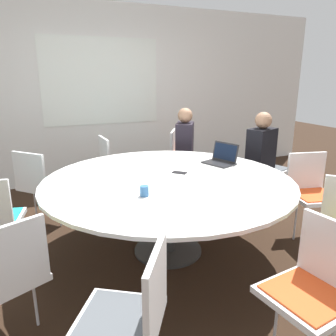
{
  "coord_description": "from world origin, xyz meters",
  "views": [
    {
      "loc": [
        -1.14,
        -2.62,
        1.66
      ],
      "look_at": [
        0.0,
        0.0,
        0.84
      ],
      "focal_mm": 35.0,
      "sensor_mm": 36.0,
      "label": 1
    }
  ],
  "objects_px": {
    "chair_1": "(182,154)",
    "chair_9": "(311,188)",
    "chair_3": "(40,181)",
    "person_0": "(262,153)",
    "chair_5": "(5,272)",
    "chair_7": "(315,283)",
    "laptop": "(221,158)",
    "chair_2": "(114,163)",
    "chair_0": "(265,164)",
    "chair_6": "(131,312)",
    "coffee_cup": "(144,191)",
    "person_1": "(186,145)",
    "cell_phone": "(180,173)"
  },
  "relations": [
    {
      "from": "chair_1",
      "to": "chair_9",
      "type": "distance_m",
      "value": 1.95
    },
    {
      "from": "chair_1",
      "to": "chair_3",
      "type": "xyz_separation_m",
      "value": [
        -1.97,
        -0.5,
        0.0
      ]
    },
    {
      "from": "person_0",
      "to": "chair_5",
      "type": "bearing_deg",
      "value": 3.26
    },
    {
      "from": "chair_7",
      "to": "laptop",
      "type": "bearing_deg",
      "value": -22.54
    },
    {
      "from": "chair_1",
      "to": "chair_2",
      "type": "height_order",
      "value": "same"
    },
    {
      "from": "chair_1",
      "to": "chair_7",
      "type": "height_order",
      "value": "same"
    },
    {
      "from": "person_0",
      "to": "laptop",
      "type": "relative_size",
      "value": 3.25
    },
    {
      "from": "chair_0",
      "to": "chair_1",
      "type": "relative_size",
      "value": 1.0
    },
    {
      "from": "chair_1",
      "to": "chair_3",
      "type": "relative_size",
      "value": 1.0
    },
    {
      "from": "chair_1",
      "to": "chair_3",
      "type": "height_order",
      "value": "same"
    },
    {
      "from": "chair_3",
      "to": "chair_6",
      "type": "distance_m",
      "value": 2.39
    },
    {
      "from": "chair_7",
      "to": "coffee_cup",
      "type": "bearing_deg",
      "value": 20.42
    },
    {
      "from": "laptop",
      "to": "chair_6",
      "type": "bearing_deg",
      "value": -63.48
    },
    {
      "from": "chair_3",
      "to": "chair_9",
      "type": "bearing_deg",
      "value": 19.52
    },
    {
      "from": "person_1",
      "to": "coffee_cup",
      "type": "distance_m",
      "value": 2.05
    },
    {
      "from": "laptop",
      "to": "cell_phone",
      "type": "distance_m",
      "value": 0.59
    },
    {
      "from": "person_0",
      "to": "chair_7",
      "type": "bearing_deg",
      "value": 38.81
    },
    {
      "from": "chair_1",
      "to": "person_1",
      "type": "distance_m",
      "value": 0.32
    },
    {
      "from": "chair_0",
      "to": "chair_3",
      "type": "height_order",
      "value": "same"
    },
    {
      "from": "laptop",
      "to": "chair_9",
      "type": "bearing_deg",
      "value": 33.76
    },
    {
      "from": "chair_2",
      "to": "laptop",
      "type": "bearing_deg",
      "value": 32.6
    },
    {
      "from": "chair_7",
      "to": "person_1",
      "type": "bearing_deg",
      "value": -18.95
    },
    {
      "from": "coffee_cup",
      "to": "laptop",
      "type": "bearing_deg",
      "value": 28.88
    },
    {
      "from": "person_1",
      "to": "laptop",
      "type": "height_order",
      "value": "person_1"
    },
    {
      "from": "chair_5",
      "to": "laptop",
      "type": "xyz_separation_m",
      "value": [
        2.09,
        0.95,
        0.26
      ]
    },
    {
      "from": "chair_7",
      "to": "chair_6",
      "type": "bearing_deg",
      "value": 72.49
    },
    {
      "from": "chair_2",
      "to": "laptop",
      "type": "height_order",
      "value": "laptop"
    },
    {
      "from": "coffee_cup",
      "to": "chair_0",
      "type": "bearing_deg",
      "value": 26.4
    },
    {
      "from": "chair_7",
      "to": "person_0",
      "type": "height_order",
      "value": "person_0"
    },
    {
      "from": "chair_0",
      "to": "chair_5",
      "type": "bearing_deg",
      "value": 4.46
    },
    {
      "from": "person_1",
      "to": "cell_phone",
      "type": "relative_size",
      "value": 8.23
    },
    {
      "from": "chair_3",
      "to": "chair_6",
      "type": "relative_size",
      "value": 1.0
    },
    {
      "from": "chair_0",
      "to": "person_1",
      "type": "distance_m",
      "value": 1.08
    },
    {
      "from": "chair_2",
      "to": "chair_5",
      "type": "xyz_separation_m",
      "value": [
        -1.23,
        -2.19,
        0.0
      ]
    },
    {
      "from": "chair_6",
      "to": "chair_7",
      "type": "bearing_deg",
      "value": -67.37
    },
    {
      "from": "person_1",
      "to": "cell_phone",
      "type": "xyz_separation_m",
      "value": [
        -0.67,
        -1.21,
        0.02
      ]
    },
    {
      "from": "chair_0",
      "to": "chair_1",
      "type": "xyz_separation_m",
      "value": [
        -0.78,
        0.9,
        0.0
      ]
    },
    {
      "from": "chair_2",
      "to": "coffee_cup",
      "type": "bearing_deg",
      "value": -9.06
    },
    {
      "from": "chair_5",
      "to": "chair_7",
      "type": "height_order",
      "value": "same"
    },
    {
      "from": "chair_3",
      "to": "coffee_cup",
      "type": "bearing_deg",
      "value": -15.27
    },
    {
      "from": "laptop",
      "to": "cell_phone",
      "type": "height_order",
      "value": "laptop"
    },
    {
      "from": "chair_5",
      "to": "coffee_cup",
      "type": "bearing_deg",
      "value": -5.16
    },
    {
      "from": "chair_5",
      "to": "chair_7",
      "type": "xyz_separation_m",
      "value": [
        1.6,
        -0.81,
        0.0
      ]
    },
    {
      "from": "chair_6",
      "to": "person_0",
      "type": "bearing_deg",
      "value": -18.08
    },
    {
      "from": "chair_0",
      "to": "chair_3",
      "type": "xyz_separation_m",
      "value": [
        -2.75,
        0.4,
        0.0
      ]
    },
    {
      "from": "cell_phone",
      "to": "chair_5",
      "type": "bearing_deg",
      "value": -152.31
    },
    {
      "from": "chair_5",
      "to": "laptop",
      "type": "height_order",
      "value": "laptop"
    },
    {
      "from": "chair_6",
      "to": "chair_5",
      "type": "bearing_deg",
      "value": 76.22
    },
    {
      "from": "chair_9",
      "to": "person_1",
      "type": "relative_size",
      "value": 0.71
    },
    {
      "from": "chair_3",
      "to": "cell_phone",
      "type": "xyz_separation_m",
      "value": [
        1.24,
        -0.95,
        0.21
      ]
    }
  ]
}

